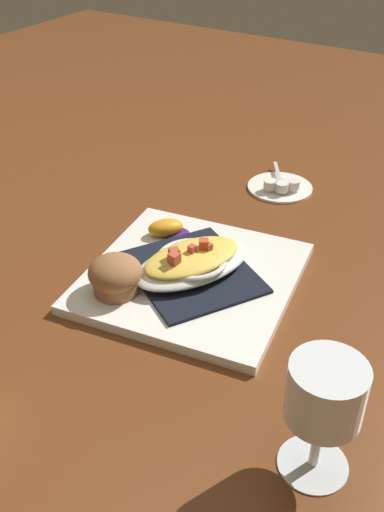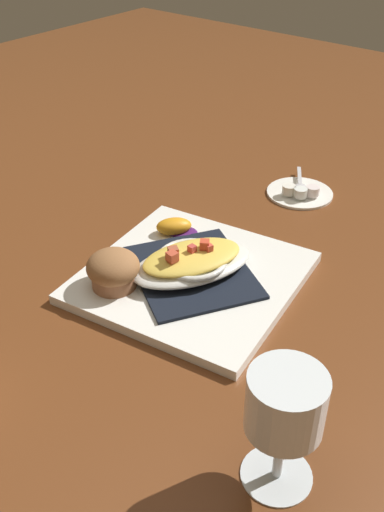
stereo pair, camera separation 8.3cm
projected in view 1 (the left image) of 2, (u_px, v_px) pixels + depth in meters
The scene contains 12 objects.
ground_plane at pixel (192, 281), 0.86m from camera, with size 2.60×2.60×0.00m, color brown.
square_plate at pixel (192, 277), 0.85m from camera, with size 0.29×0.29×0.02m, color white.
folded_napkin at pixel (192, 272), 0.85m from camera, with size 0.16×0.18×0.01m, color black.
gratin_dish at pixel (192, 261), 0.84m from camera, with size 0.17×0.21×0.05m.
muffin at pixel (115, 275), 0.80m from camera, with size 0.07×0.07×0.05m.
orange_garnish at pixel (167, 228), 0.93m from camera, with size 0.07×0.07×0.03m.
stemmed_glass at pixel (325, 399), 0.55m from camera, with size 0.07×0.07×0.14m.
creamer_saucer at pixel (280, 186), 1.09m from camera, with size 0.12×0.12×0.01m, color white.
spoon at pixel (280, 180), 1.09m from camera, with size 0.07×0.09×0.01m.
creamer_cup_0 at pixel (270, 184), 1.07m from camera, with size 0.02×0.02×0.02m, color white.
creamer_cup_1 at pixel (282, 187), 1.06m from camera, with size 0.02×0.02×0.02m, color white.
creamer_cup_2 at pixel (293, 184), 1.07m from camera, with size 0.02×0.02×0.02m, color white.
Camera 1 is at (0.36, -0.58, 0.52)m, focal length 41.32 mm.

